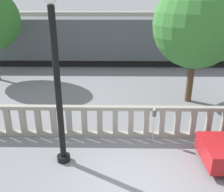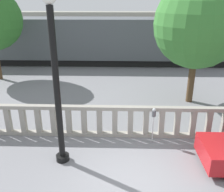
{
  "view_description": "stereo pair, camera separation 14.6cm",
  "coord_description": "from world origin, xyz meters",
  "px_view_note": "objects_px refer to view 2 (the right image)",
  "views": [
    {
      "loc": [
        -0.57,
        -5.87,
        5.08
      ],
      "look_at": [
        -0.74,
        3.69,
        1.28
      ],
      "focal_mm": 40.0,
      "sensor_mm": 36.0,
      "label": 1
    },
    {
      "loc": [
        -0.43,
        -5.87,
        5.08
      ],
      "look_at": [
        -0.74,
        3.69,
        1.28
      ],
      "focal_mm": 40.0,
      "sensor_mm": 36.0,
      "label": 2
    }
  ],
  "objects_px": {
    "lamppost": "(56,84)",
    "tree_right": "(198,24)",
    "train_near": "(112,40)",
    "parking_meter": "(154,116)",
    "train_far": "(117,24)"
  },
  "relations": [
    {
      "from": "lamppost",
      "to": "tree_right",
      "type": "relative_size",
      "value": 0.88
    },
    {
      "from": "parking_meter",
      "to": "train_near",
      "type": "distance_m",
      "value": 12.2
    },
    {
      "from": "parking_meter",
      "to": "train_far",
      "type": "height_order",
      "value": "train_far"
    },
    {
      "from": "train_far",
      "to": "tree_right",
      "type": "bearing_deg",
      "value": -79.91
    },
    {
      "from": "tree_right",
      "to": "train_far",
      "type": "bearing_deg",
      "value": 100.09
    },
    {
      "from": "lamppost",
      "to": "train_near",
      "type": "xyz_separation_m",
      "value": [
        1.19,
        13.29,
        -0.81
      ]
    },
    {
      "from": "lamppost",
      "to": "tree_right",
      "type": "distance_m",
      "value": 7.72
    },
    {
      "from": "parking_meter",
      "to": "train_far",
      "type": "distance_m",
      "value": 27.12
    },
    {
      "from": "lamppost",
      "to": "train_near",
      "type": "relative_size",
      "value": 0.23
    },
    {
      "from": "parking_meter",
      "to": "tree_right",
      "type": "xyz_separation_m",
      "value": [
        2.39,
        4.0,
        2.82
      ]
    },
    {
      "from": "lamppost",
      "to": "train_far",
      "type": "relative_size",
      "value": 0.19
    },
    {
      "from": "lamppost",
      "to": "tree_right",
      "type": "xyz_separation_m",
      "value": [
        5.51,
        5.28,
        1.21
      ]
    },
    {
      "from": "tree_right",
      "to": "parking_meter",
      "type": "bearing_deg",
      "value": -120.79
    },
    {
      "from": "parking_meter",
      "to": "train_far",
      "type": "xyz_separation_m",
      "value": [
        -1.72,
        27.06,
        0.64
      ]
    },
    {
      "from": "tree_right",
      "to": "lamppost",
      "type": "bearing_deg",
      "value": -136.25
    }
  ]
}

